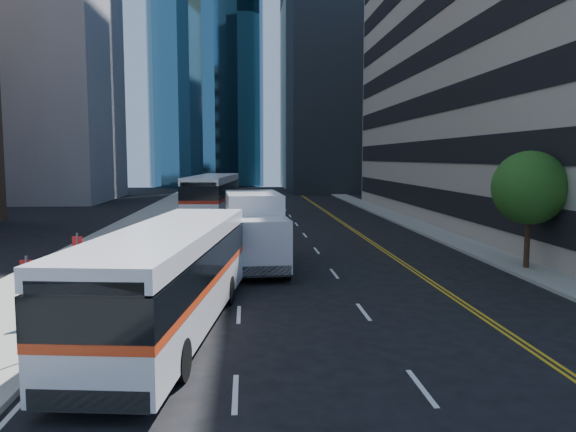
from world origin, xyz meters
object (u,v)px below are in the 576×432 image
at_px(street_tree, 529,188).
at_px(box_truck, 255,229).
at_px(bus_front, 170,276).
at_px(bus_rear, 213,194).

relative_size(street_tree, box_truck, 0.72).
height_order(street_tree, bus_front, street_tree).
xyz_separation_m(street_tree, box_truck, (-11.86, 1.56, -1.88)).
height_order(street_tree, box_truck, street_tree).
relative_size(street_tree, bus_rear, 0.37).
bearing_deg(street_tree, box_truck, 172.50).
bearing_deg(bus_rear, bus_front, -83.49).
distance_m(street_tree, box_truck, 12.11).
xyz_separation_m(street_tree, bus_front, (-14.39, -7.64, -2.01)).
height_order(street_tree, bus_rear, street_tree).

